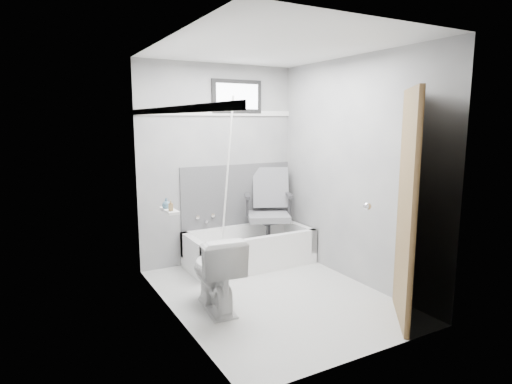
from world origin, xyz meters
TOP-DOWN VIEW (x-y plane):
  - floor at (0.00, 0.00)m, footprint 2.60×2.60m
  - ceiling at (0.00, 0.00)m, footprint 2.60×2.60m
  - wall_back at (0.00, 1.30)m, footprint 2.00×0.02m
  - wall_front at (0.00, -1.30)m, footprint 2.00×0.02m
  - wall_left at (-1.00, 0.00)m, footprint 0.02×2.60m
  - wall_right at (1.00, 0.00)m, footprint 0.02×2.60m
  - bathtub at (0.23, 0.93)m, footprint 1.50×0.70m
  - office_chair at (0.52, 0.98)m, footprint 0.78×0.78m
  - toilet at (-0.62, -0.00)m, footprint 0.48×0.76m
  - door at (0.98, -1.28)m, footprint 0.78×0.78m
  - window at (0.25, 1.29)m, footprint 0.66×0.04m
  - backerboard at (0.25, 1.29)m, footprint 1.50×0.02m
  - trim_back at (0.00, 1.29)m, footprint 2.00×0.02m
  - trim_left at (-0.99, 0.00)m, footprint 0.02×2.60m
  - pole at (0.00, 1.06)m, footprint 0.02×0.40m
  - shelf at (-0.93, 0.35)m, footprint 0.10×0.32m
  - soap_bottle_a at (-0.94, 0.27)m, footprint 0.05×0.05m
  - soap_bottle_b at (-0.94, 0.41)m, footprint 0.11×0.11m
  - faucet at (-0.20, 1.27)m, footprint 0.26×0.10m

SIDE VIEW (x-z plane):
  - floor at x=0.00m, z-range 0.00..0.00m
  - bathtub at x=0.23m, z-range 0.00..0.42m
  - toilet at x=-0.62m, z-range 0.00..0.71m
  - faucet at x=-0.20m, z-range 0.47..0.63m
  - office_chair at x=0.52m, z-range 0.12..1.15m
  - backerboard at x=0.25m, z-range 0.41..1.19m
  - shelf at x=-0.93m, z-range 0.89..0.91m
  - soap_bottle_b at x=-0.94m, z-range 0.91..1.01m
  - soap_bottle_a at x=-0.94m, z-range 0.92..1.01m
  - door at x=0.98m, z-range 0.00..2.00m
  - pole at x=0.00m, z-range 0.09..2.01m
  - wall_back at x=0.00m, z-range 0.00..2.40m
  - wall_front at x=0.00m, z-range 0.00..2.40m
  - wall_left at x=-1.00m, z-range 0.00..2.40m
  - wall_right at x=1.00m, z-range 0.00..2.40m
  - trim_back at x=0.00m, z-range 1.79..1.85m
  - trim_left at x=-0.99m, z-range 1.79..1.85m
  - window at x=0.25m, z-range 1.82..2.22m
  - ceiling at x=0.00m, z-range 2.40..2.40m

